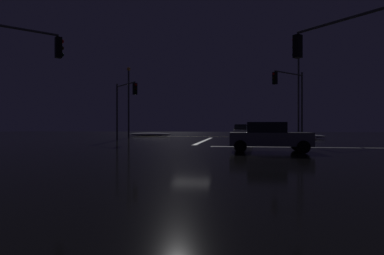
% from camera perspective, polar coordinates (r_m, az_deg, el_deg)
% --- Properties ---
extents(ground, '(120.00, 120.00, 0.10)m').
position_cam_1_polar(ground, '(20.50, -0.14, -3.70)').
color(ground, black).
extents(stop_line_north, '(0.35, 14.84, 0.01)m').
position_cam_1_polar(stop_line_north, '(29.06, 2.44, -2.46)').
color(stop_line_north, white).
rests_on(stop_line_north, ground).
extents(centre_line_ns, '(22.00, 0.15, 0.01)m').
position_cam_1_polar(centre_line_ns, '(40.61, 4.18, -1.72)').
color(centre_line_ns, yellow).
rests_on(centre_line_ns, ground).
extents(crosswalk_bar_east, '(14.84, 0.40, 0.01)m').
position_cam_1_polar(crosswalk_bar_east, '(21.04, 24.16, -3.47)').
color(crosswalk_bar_east, white).
rests_on(crosswalk_bar_east, ground).
extents(snow_bank_left_curb, '(6.28, 1.50, 0.46)m').
position_cam_1_polar(snow_bank_left_curb, '(44.13, -7.96, -1.28)').
color(snow_bank_left_curb, white).
rests_on(snow_bank_left_curb, ground).
extents(snow_bank_right_curb, '(7.25, 1.50, 0.45)m').
position_cam_1_polar(snow_bank_right_curb, '(36.52, 18.57, -1.59)').
color(snow_bank_right_curb, white).
rests_on(snow_bank_right_curb, ground).
extents(sedan_white, '(2.02, 4.33, 1.57)m').
position_cam_1_polar(sedan_white, '(31.13, 9.54, -0.82)').
color(sedan_white, silver).
rests_on(sedan_white, ground).
extents(sedan_green, '(2.02, 4.33, 1.57)m').
position_cam_1_polar(sedan_green, '(37.86, 9.77, -0.65)').
color(sedan_green, '#14512D').
rests_on(sedan_green, ground).
extents(sedan_blue, '(2.02, 4.33, 1.57)m').
position_cam_1_polar(sedan_blue, '(44.37, 9.41, -0.54)').
color(sedan_blue, navy).
rests_on(sedan_blue, ground).
extents(sedan_black, '(2.02, 4.33, 1.57)m').
position_cam_1_polar(sedan_black, '(49.82, 8.94, -0.46)').
color(sedan_black, black).
rests_on(sedan_black, ground).
extents(sedan_gray_crossing, '(4.33, 2.02, 1.57)m').
position_cam_1_polar(sedan_gray_crossing, '(16.60, 14.30, -1.67)').
color(sedan_gray_crossing, slate).
rests_on(sedan_gray_crossing, ground).
extents(traffic_signal_nw, '(3.25, 3.25, 5.71)m').
position_cam_1_polar(traffic_signal_nw, '(30.09, -12.62, 5.16)').
color(traffic_signal_nw, '#4C4C51').
rests_on(traffic_signal_nw, ground).
extents(traffic_signal_sw, '(3.39, 3.39, 6.31)m').
position_cam_1_polar(traffic_signal_sw, '(16.81, -32.38, 10.54)').
color(traffic_signal_sw, '#4C4C51').
rests_on(traffic_signal_sw, ground).
extents(traffic_signal_se, '(3.54, 3.54, 5.94)m').
position_cam_1_polar(traffic_signal_se, '(13.68, 28.37, 11.97)').
color(traffic_signal_se, '#4C4C51').
rests_on(traffic_signal_se, ground).
extents(traffic_signal_ne, '(3.10, 3.10, 6.40)m').
position_cam_1_polar(traffic_signal_ne, '(28.66, 18.21, 6.29)').
color(traffic_signal_ne, '#4C4C51').
rests_on(traffic_signal_ne, ground).
extents(streetlamp_right_near, '(0.44, 0.44, 9.33)m').
position_cam_1_polar(streetlamp_right_near, '(35.34, 19.48, 6.69)').
color(streetlamp_right_near, '#424247').
rests_on(streetlamp_right_near, ground).
extents(streetlamp_left_near, '(0.44, 0.44, 8.44)m').
position_cam_1_polar(streetlamp_left_near, '(36.95, -11.88, 5.69)').
color(streetlamp_left_near, '#424247').
rests_on(streetlamp_left_near, ground).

